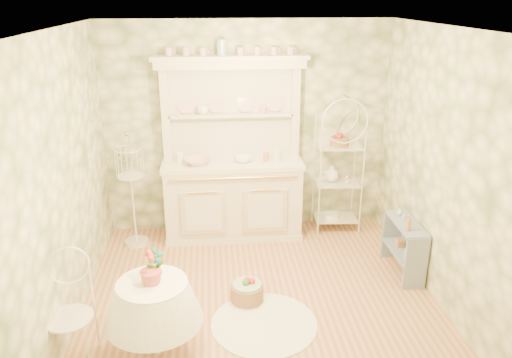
{
  "coord_description": "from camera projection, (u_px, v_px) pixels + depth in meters",
  "views": [
    {
      "loc": [
        -0.45,
        -4.38,
        2.99
      ],
      "look_at": [
        0.0,
        0.5,
        1.15
      ],
      "focal_mm": 35.0,
      "sensor_mm": 36.0,
      "label": 1
    }
  ],
  "objects": [
    {
      "name": "ceiling",
      "position": [
        261.0,
        28.0,
        4.22
      ],
      "size": [
        3.6,
        3.6,
        0.0
      ],
      "primitive_type": "plane",
      "color": "white",
      "rests_on": "floor"
    },
    {
      "name": "lace_rug",
      "position": [
        264.0,
        324.0,
        4.79
      ],
      "size": [
        1.08,
        1.08,
        0.01
      ],
      "primitive_type": "cylinder",
      "rotation": [
        0.0,
        0.0,
        -0.06
      ],
      "color": "white",
      "rests_on": "floor"
    },
    {
      "name": "wall_back",
      "position": [
        247.0,
        129.0,
        6.37
      ],
      "size": [
        3.6,
        3.6,
        0.0
      ],
      "primitive_type": "plane",
      "color": "#F1E5CC",
      "rests_on": "floor"
    },
    {
      "name": "cup_left",
      "position": [
        203.0,
        112.0,
        6.12
      ],
      "size": [
        0.16,
        0.16,
        0.11
      ],
      "primitive_type": "imported",
      "rotation": [
        0.0,
        0.0,
        0.15
      ],
      "color": "white",
      "rests_on": "kitchen_dresser"
    },
    {
      "name": "bottle_glass",
      "position": [
        399.0,
        212.0,
        5.66
      ],
      "size": [
        0.08,
        0.08,
        0.08
      ],
      "primitive_type": "imported",
      "rotation": [
        0.0,
        0.0,
        0.23
      ],
      "color": "silver",
      "rests_on": "side_shelf"
    },
    {
      "name": "round_table",
      "position": [
        155.0,
        324.0,
        4.3
      ],
      "size": [
        0.62,
        0.62,
        0.6
      ],
      "primitive_type": "cylinder",
      "rotation": [
        0.0,
        0.0,
        0.15
      ],
      "color": "white",
      "rests_on": "floor"
    },
    {
      "name": "side_shelf",
      "position": [
        404.0,
        248.0,
        5.58
      ],
      "size": [
        0.27,
        0.71,
        0.61
      ],
      "primitive_type": "cube",
      "rotation": [
        0.0,
        0.0,
        0.01
      ],
      "color": "#7D8DA8",
      "rests_on": "floor"
    },
    {
      "name": "bottle_blue",
      "position": [
        405.0,
        218.0,
        5.5
      ],
      "size": [
        0.05,
        0.05,
        0.1
      ],
      "primitive_type": "imported",
      "rotation": [
        0.0,
        0.0,
        -0.01
      ],
      "color": "#94B7CC",
      "rests_on": "side_shelf"
    },
    {
      "name": "bottle_amber",
      "position": [
        408.0,
        224.0,
        5.28
      ],
      "size": [
        0.07,
        0.07,
        0.17
      ],
      "primitive_type": "imported",
      "rotation": [
        0.0,
        0.0,
        0.06
      ],
      "color": "#AE7647",
      "rests_on": "side_shelf"
    },
    {
      "name": "kitchen_dresser",
      "position": [
        232.0,
        151.0,
        6.17
      ],
      "size": [
        1.87,
        0.61,
        2.29
      ],
      "primitive_type": "cube",
      "color": "silver",
      "rests_on": "floor"
    },
    {
      "name": "bowl_white",
      "position": [
        243.0,
        161.0,
        6.2
      ],
      "size": [
        0.23,
        0.23,
        0.07
      ],
      "primitive_type": "imported",
      "rotation": [
        0.0,
        0.0,
        0.06
      ],
      "color": "white",
      "rests_on": "kitchen_dresser"
    },
    {
      "name": "floor_basket",
      "position": [
        247.0,
        292.0,
        5.12
      ],
      "size": [
        0.31,
        0.31,
        0.19
      ],
      "primitive_type": "cylinder",
      "rotation": [
        0.0,
        0.0,
        0.03
      ],
      "color": "#956D49",
      "rests_on": "floor"
    },
    {
      "name": "cup_right",
      "position": [
        263.0,
        111.0,
        6.19
      ],
      "size": [
        0.1,
        0.1,
        0.09
      ],
      "primitive_type": "imported",
      "rotation": [
        0.0,
        0.0,
        0.02
      ],
      "color": "white",
      "rests_on": "kitchen_dresser"
    },
    {
      "name": "potted_geranium",
      "position": [
        156.0,
        266.0,
        4.15
      ],
      "size": [
        0.17,
        0.14,
        0.29
      ],
      "primitive_type": "imported",
      "rotation": [
        0.0,
        0.0,
        0.26
      ],
      "color": "#3F7238",
      "rests_on": "round_table"
    },
    {
      "name": "wall_left",
      "position": [
        64.0,
        184.0,
        4.54
      ],
      "size": [
        3.6,
        3.6,
        0.0
      ],
      "primitive_type": "plane",
      "color": "#F1E5CC",
      "rests_on": "floor"
    },
    {
      "name": "bakers_rack",
      "position": [
        338.0,
        162.0,
        6.44
      ],
      "size": [
        0.61,
        0.45,
        1.86
      ],
      "primitive_type": "cube",
      "rotation": [
        0.0,
        0.0,
        -0.07
      ],
      "color": "white",
      "rests_on": "floor"
    },
    {
      "name": "birdcage_stand",
      "position": [
        132.0,
        190.0,
        6.08
      ],
      "size": [
        0.35,
        0.35,
        1.44
      ],
      "primitive_type": "cube",
      "rotation": [
        0.0,
        0.0,
        -0.03
      ],
      "color": "white",
      "rests_on": "floor"
    },
    {
      "name": "bowl_floral",
      "position": [
        197.0,
        164.0,
        6.11
      ],
      "size": [
        0.37,
        0.37,
        0.07
      ],
      "primitive_type": "imported",
      "rotation": [
        0.0,
        0.0,
        0.24
      ],
      "color": "white",
      "rests_on": "kitchen_dresser"
    },
    {
      "name": "wall_right",
      "position": [
        445.0,
        172.0,
        4.85
      ],
      "size": [
        3.6,
        3.6,
        0.0
      ],
      "primitive_type": "plane",
      "color": "#F1E5CC",
      "rests_on": "floor"
    },
    {
      "name": "floor",
      "position": [
        260.0,
        300.0,
        5.17
      ],
      "size": [
        3.6,
        3.6,
        0.0
      ],
      "primitive_type": "plane",
      "color": "tan",
      "rests_on": "ground"
    },
    {
      "name": "cafe_chair",
      "position": [
        68.0,
        313.0,
        4.12
      ],
      "size": [
        0.54,
        0.54,
        1.0
      ],
      "primitive_type": "cube",
      "rotation": [
        0.0,
        0.0,
        0.23
      ],
      "color": "white",
      "rests_on": "floor"
    },
    {
      "name": "wall_front",
      "position": [
        291.0,
        281.0,
        3.02
      ],
      "size": [
        3.6,
        3.6,
        0.0
      ],
      "primitive_type": "plane",
      "color": "#F1E5CC",
      "rests_on": "floor"
    }
  ]
}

